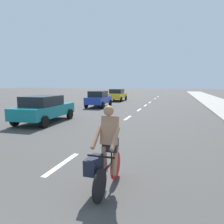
% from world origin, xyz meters
% --- Properties ---
extents(ground_plane, '(160.00, 160.00, 0.00)m').
position_xyz_m(ground_plane, '(0.00, 20.00, 0.00)').
color(ground_plane, '#423F3D').
extents(lane_stripe_1, '(0.16, 1.80, 0.01)m').
position_xyz_m(lane_stripe_1, '(0.00, 4.96, 0.00)').
color(lane_stripe_1, white).
rests_on(lane_stripe_1, ground).
extents(lane_stripe_2, '(0.16, 1.80, 0.01)m').
position_xyz_m(lane_stripe_2, '(0.00, 9.45, 0.00)').
color(lane_stripe_2, white).
rests_on(lane_stripe_2, ground).
extents(lane_stripe_3, '(0.16, 1.80, 0.01)m').
position_xyz_m(lane_stripe_3, '(0.00, 13.38, 0.00)').
color(lane_stripe_3, white).
rests_on(lane_stripe_3, ground).
extents(lane_stripe_4, '(0.16, 1.80, 0.01)m').
position_xyz_m(lane_stripe_4, '(0.00, 17.95, 0.00)').
color(lane_stripe_4, white).
rests_on(lane_stripe_4, ground).
extents(lane_stripe_5, '(0.16, 1.80, 0.01)m').
position_xyz_m(lane_stripe_5, '(0.00, 21.87, 0.00)').
color(lane_stripe_5, white).
rests_on(lane_stripe_5, ground).
extents(lane_stripe_6, '(0.16, 1.80, 0.01)m').
position_xyz_m(lane_stripe_6, '(0.00, 25.66, 0.00)').
color(lane_stripe_6, white).
rests_on(lane_stripe_6, ground).
extents(lane_stripe_7, '(0.16, 1.80, 0.01)m').
position_xyz_m(lane_stripe_7, '(0.00, 32.07, 0.00)').
color(lane_stripe_7, white).
rests_on(lane_stripe_7, ground).
extents(lane_stripe_8, '(0.16, 1.80, 0.01)m').
position_xyz_m(lane_stripe_8, '(0.00, 37.38, 0.00)').
color(lane_stripe_8, white).
rests_on(lane_stripe_8, ground).
extents(cyclist, '(0.62, 1.71, 1.82)m').
position_xyz_m(cyclist, '(1.65, 3.97, 0.83)').
color(cyclist, black).
rests_on(cyclist, ground).
extents(parked_car_teal, '(2.12, 4.36, 1.57)m').
position_xyz_m(parked_car_teal, '(-4.35, 10.40, 0.84)').
color(parked_car_teal, '#14727A').
rests_on(parked_car_teal, ground).
extents(parked_car_blue, '(1.92, 3.91, 1.57)m').
position_xyz_m(parked_car_blue, '(-4.18, 19.02, 0.83)').
color(parked_car_blue, '#1E389E').
rests_on(parked_car_blue, ground).
extents(parked_car_yellow, '(1.99, 4.18, 1.57)m').
position_xyz_m(parked_car_yellow, '(-4.43, 26.65, 0.84)').
color(parked_car_yellow, gold).
rests_on(parked_car_yellow, ground).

